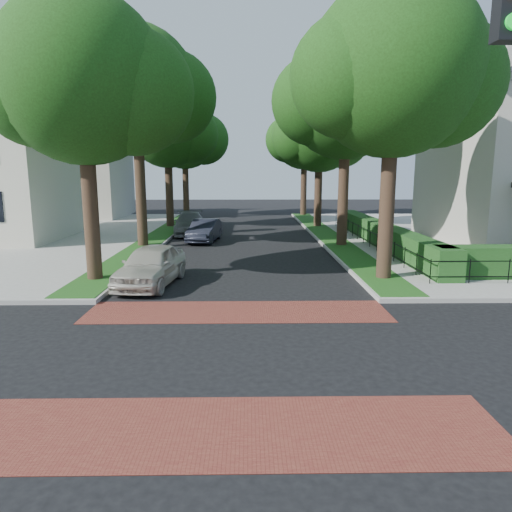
{
  "coord_description": "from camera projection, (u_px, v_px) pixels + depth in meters",
  "views": [
    {
      "loc": [
        0.33,
        -9.96,
        4.13
      ],
      "look_at": [
        0.56,
        3.76,
        1.6
      ],
      "focal_mm": 32.0,
      "sensor_mm": 36.0,
      "label": 1
    }
  ],
  "objects": [
    {
      "name": "grass_strip_nw",
      "position": [
        159.0,
        235.0,
        29.21
      ],
      "size": [
        1.6,
        29.8,
        0.02
      ],
      "primitive_type": "cube",
      "color": "#1D4814",
      "rests_on": "sidewalk_nw"
    },
    {
      "name": "tree_right_near",
      "position": [
        395.0,
        73.0,
        16.36
      ],
      "size": [
        7.75,
        6.67,
        10.66
      ],
      "color": "black",
      "rests_on": "sidewalk_ne"
    },
    {
      "name": "parked_car_front",
      "position": [
        151.0,
        265.0,
        16.81
      ],
      "size": [
        2.32,
        4.59,
        1.5
      ],
      "primitive_type": "imported",
      "rotation": [
        0.0,
        0.0,
        -0.13
      ],
      "color": "beige",
      "rests_on": "ground"
    },
    {
      "name": "crosswalk_far",
      "position": [
        238.0,
        312.0,
        13.69
      ],
      "size": [
        9.0,
        2.2,
        0.01
      ],
      "primitive_type": "cube",
      "color": "maroon",
      "rests_on": "ground"
    },
    {
      "name": "tree_left_mid",
      "position": [
        139.0,
        91.0,
        23.93
      ],
      "size": [
        8.0,
        6.88,
        11.48
      ],
      "color": "black",
      "rests_on": "sidewalk_nw"
    },
    {
      "name": "tree_right_back",
      "position": [
        305.0,
        137.0,
        41.99
      ],
      "size": [
        7.5,
        6.45,
        10.2
      ],
      "color": "black",
      "rests_on": "sidewalk_ne"
    },
    {
      "name": "parked_car_middle",
      "position": [
        205.0,
        231.0,
        27.36
      ],
      "size": [
        1.94,
        4.22,
        1.34
      ],
      "primitive_type": "imported",
      "rotation": [
        0.0,
        0.0,
        -0.13
      ],
      "color": "black",
      "rests_on": "ground"
    },
    {
      "name": "tree_right_mid",
      "position": [
        348.0,
        98.0,
        24.18
      ],
      "size": [
        8.25,
        7.09,
        11.22
      ],
      "color": "black",
      "rests_on": "sidewalk_ne"
    },
    {
      "name": "tree_left_back",
      "position": [
        186.0,
        136.0,
        41.79
      ],
      "size": [
        7.75,
        6.66,
        10.44
      ],
      "color": "black",
      "rests_on": "sidewalk_nw"
    },
    {
      "name": "tree_right_far",
      "position": [
        320.0,
        133.0,
        33.2
      ],
      "size": [
        7.25,
        6.23,
        9.74
      ],
      "color": "black",
      "rests_on": "sidewalk_ne"
    },
    {
      "name": "grass_strip_ne",
      "position": [
        327.0,
        235.0,
        29.38
      ],
      "size": [
        1.6,
        29.8,
        0.02
      ],
      "primitive_type": "cube",
      "color": "#1D4814",
      "rests_on": "sidewalk_ne"
    },
    {
      "name": "house_left_far",
      "position": [
        72.0,
        162.0,
        40.84
      ],
      "size": [
        10.0,
        9.0,
        10.14
      ],
      "color": "#B7B3A4",
      "rests_on": "sidewalk_nw"
    },
    {
      "name": "tree_left_far",
      "position": [
        169.0,
        130.0,
        32.97
      ],
      "size": [
        7.0,
        6.02,
        9.86
      ],
      "color": "black",
      "rests_on": "sidewalk_nw"
    },
    {
      "name": "parked_car_rear",
      "position": [
        190.0,
        223.0,
        30.6
      ],
      "size": [
        2.57,
        5.21,
        1.46
      ],
      "primitive_type": "imported",
      "rotation": [
        0.0,
        0.0,
        0.11
      ],
      "color": "slate",
      "rests_on": "ground"
    },
    {
      "name": "crosswalk_near",
      "position": [
        229.0,
        430.0,
        7.39
      ],
      "size": [
        9.0,
        2.2,
        0.01
      ],
      "primitive_type": "cube",
      "color": "maroon",
      "rests_on": "ground"
    },
    {
      "name": "ground",
      "position": [
        235.0,
        353.0,
        10.54
      ],
      "size": [
        120.0,
        120.0,
        0.0
      ],
      "primitive_type": "plane",
      "color": "black",
      "rests_on": "ground"
    },
    {
      "name": "tree_left_near",
      "position": [
        88.0,
        83.0,
        16.24
      ],
      "size": [
        7.5,
        6.45,
        10.2
      ],
      "color": "black",
      "rests_on": "sidewalk_nw"
    },
    {
      "name": "hedge_main_road",
      "position": [
        381.0,
        234.0,
        25.28
      ],
      "size": [
        1.0,
        18.0,
        1.2
      ],
      "primitive_type": "cube",
      "color": "#1C3A14",
      "rests_on": "sidewalk_ne"
    },
    {
      "name": "fence_main_road",
      "position": [
        367.0,
        237.0,
        25.29
      ],
      "size": [
        0.06,
        18.0,
        0.9
      ],
      "primitive_type": null,
      "color": "black",
      "rests_on": "sidewalk_ne"
    }
  ]
}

